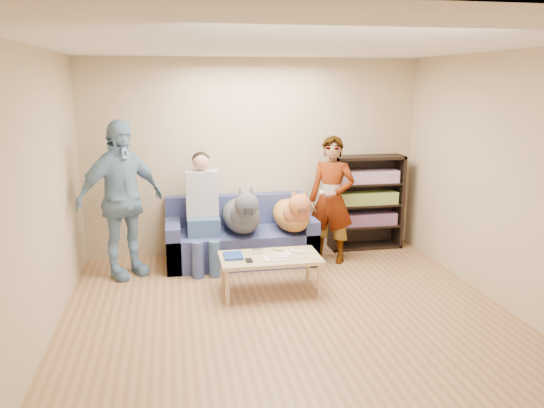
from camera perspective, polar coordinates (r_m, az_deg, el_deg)
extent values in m
plane|color=#8F623C|center=(5.16, 2.57, -13.36)|extent=(5.00, 5.00, 0.00)
plane|color=white|center=(4.63, 2.92, 16.82)|extent=(5.00, 5.00, 0.00)
plane|color=tan|center=(7.15, -1.97, 5.06)|extent=(4.50, 0.00, 4.50)
plane|color=tan|center=(2.48, 16.61, -11.24)|extent=(4.50, 0.00, 4.50)
plane|color=tan|center=(4.75, -24.72, -0.27)|extent=(0.00, 5.00, 5.00)
plane|color=tan|center=(5.68, 25.38, 1.71)|extent=(0.00, 5.00, 5.00)
ellipsoid|color=silver|center=(6.85, 3.47, -2.09)|extent=(0.44, 0.38, 0.15)
imported|color=gray|center=(6.82, 6.43, 0.45)|extent=(0.71, 0.66, 1.63)
imported|color=#7BA3C4|center=(6.47, -15.95, 0.44)|extent=(1.17, 0.99, 1.88)
cube|color=white|center=(6.55, 5.30, 1.30)|extent=(0.06, 0.12, 0.03)
cube|color=navy|center=(5.84, -4.20, -5.58)|extent=(0.20, 0.26, 0.03)
cube|color=white|center=(5.76, 0.45, -5.84)|extent=(0.26, 0.20, 0.02)
cube|color=beige|center=(5.78, 0.70, -5.63)|extent=(0.22, 0.17, 0.01)
cube|color=silver|center=(5.94, -1.59, -5.10)|extent=(0.11, 0.06, 0.05)
cube|color=silver|center=(5.99, 2.24, -5.02)|extent=(0.04, 0.13, 0.03)
cube|color=white|center=(5.94, 3.17, -5.21)|extent=(0.09, 0.06, 0.03)
cylinder|color=white|center=(5.87, 1.74, -5.48)|extent=(0.07, 0.07, 0.02)
cylinder|color=white|center=(5.94, 1.57, -5.24)|extent=(0.07, 0.07, 0.02)
cylinder|color=#D0521D|center=(5.70, -0.13, -6.11)|extent=(0.13, 0.06, 0.01)
cylinder|color=black|center=(6.04, 0.58, -4.98)|extent=(0.13, 0.08, 0.01)
cube|color=black|center=(5.70, -2.49, -6.08)|extent=(0.07, 0.12, 0.02)
cube|color=#515B93|center=(6.92, -3.37, -4.49)|extent=(1.90, 0.85, 0.42)
cube|color=#515B93|center=(7.13, -3.77, -0.55)|extent=(1.90, 0.18, 0.40)
cube|color=#515B93|center=(6.84, -10.55, -4.20)|extent=(0.18, 0.85, 0.58)
cube|color=#515B93|center=(7.05, 3.58, -3.48)|extent=(0.18, 0.85, 0.58)
cube|color=#3A577F|center=(6.71, -7.40, -2.30)|extent=(0.40, 0.38, 0.22)
cylinder|color=#394C7F|center=(6.40, -7.97, -6.09)|extent=(0.14, 0.14, 0.47)
cylinder|color=#40608E|center=(6.41, -6.18, -6.00)|extent=(0.14, 0.14, 0.47)
cube|color=#A5A5AA|center=(6.71, -7.55, 1.14)|extent=(0.40, 0.24, 0.58)
sphere|color=tan|center=(6.64, -7.65, 4.52)|extent=(0.21, 0.21, 0.21)
ellipsoid|color=black|center=(6.67, -7.68, 4.81)|extent=(0.22, 0.22, 0.19)
ellipsoid|color=#474A51|center=(6.78, -3.34, -1.23)|extent=(0.47, 0.98, 0.41)
sphere|color=#50515A|center=(6.44, -2.97, -1.11)|extent=(0.35, 0.35, 0.35)
sphere|color=#494A53|center=(6.23, -2.77, -0.04)|extent=(0.29, 0.29, 0.29)
cube|color=black|center=(6.12, -2.60, -0.68)|extent=(0.09, 0.14, 0.08)
cone|color=#51545B|center=(6.22, -3.44, 1.33)|extent=(0.09, 0.09, 0.14)
cone|color=#484952|center=(6.23, -2.19, 1.38)|extent=(0.09, 0.09, 0.14)
cylinder|color=#4C5057|center=(7.19, -3.78, -0.72)|extent=(0.05, 0.32, 0.19)
ellipsoid|color=#B77438|center=(6.83, 2.04, -1.20)|extent=(0.44, 0.92, 0.38)
sphere|color=#C8623D|center=(6.53, 2.63, -1.08)|extent=(0.33, 0.33, 0.33)
sphere|color=#BA6639|center=(6.34, 2.98, -0.08)|extent=(0.27, 0.27, 0.27)
cube|color=#59291E|center=(6.24, 3.23, -0.66)|extent=(0.08, 0.13, 0.08)
cone|color=#B46137|center=(6.32, 2.39, 1.18)|extent=(0.08, 0.08, 0.13)
cone|color=#B17536|center=(6.35, 3.50, 1.22)|extent=(0.08, 0.08, 0.13)
cylinder|color=#AB6B34|center=(7.21, 1.35, -0.74)|extent=(0.05, 0.30, 0.18)
cube|color=#D1B581|center=(5.86, -0.23, -5.81)|extent=(1.10, 0.60, 0.04)
cylinder|color=tan|center=(5.63, -4.82, -8.94)|extent=(0.05, 0.05, 0.38)
cylinder|color=tan|center=(5.81, 5.14, -8.23)|extent=(0.05, 0.05, 0.38)
cylinder|color=#D8BE84|center=(6.10, -5.33, -7.19)|extent=(0.05, 0.05, 0.38)
cylinder|color=tan|center=(6.26, 3.88, -6.61)|extent=(0.05, 0.05, 0.38)
cube|color=black|center=(7.33, 6.58, 0.02)|extent=(0.04, 0.34, 1.30)
cube|color=black|center=(7.67, 13.44, 0.33)|extent=(0.04, 0.34, 1.30)
cube|color=black|center=(7.38, 10.28, 4.95)|extent=(1.00, 0.34, 0.04)
cube|color=black|center=(7.65, 9.90, -4.42)|extent=(1.00, 0.34, 0.04)
cube|color=black|center=(7.63, 9.67, 0.44)|extent=(1.00, 0.02, 1.30)
cube|color=black|center=(7.57, 9.99, -2.26)|extent=(0.94, 0.32, 0.03)
cube|color=black|center=(7.50, 10.08, -0.04)|extent=(0.94, 0.32, 0.02)
cube|color=black|center=(7.43, 10.17, 2.21)|extent=(0.94, 0.32, 0.02)
cube|color=#B23333|center=(7.52, 10.07, -1.58)|extent=(0.84, 0.24, 0.17)
cube|color=gold|center=(7.46, 10.16, 0.65)|extent=(0.84, 0.24, 0.17)
cube|color=#994C99|center=(7.40, 10.26, 2.92)|extent=(0.84, 0.24, 0.17)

